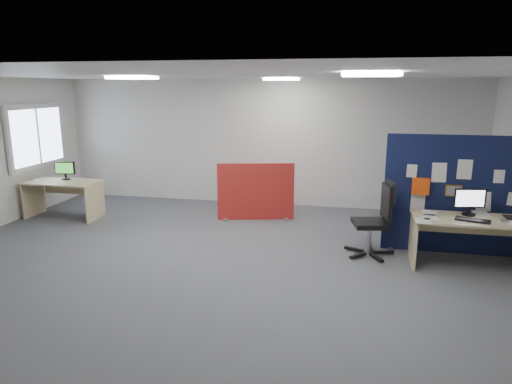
% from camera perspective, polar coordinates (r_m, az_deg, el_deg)
% --- Properties ---
extents(floor, '(9.00, 9.00, 0.00)m').
position_cam_1_polar(floor, '(6.90, -4.44, -8.60)').
color(floor, '#4F5156').
rests_on(floor, ground).
extents(ceiling, '(9.00, 7.00, 0.02)m').
position_cam_1_polar(ceiling, '(6.41, -4.87, 14.42)').
color(ceiling, white).
rests_on(ceiling, wall_back).
extents(wall_back, '(9.00, 0.02, 2.70)m').
position_cam_1_polar(wall_back, '(9.89, 1.15, 6.17)').
color(wall_back, silver).
rests_on(wall_back, floor).
extents(wall_front, '(9.00, 0.02, 2.70)m').
position_cam_1_polar(wall_front, '(3.44, -21.62, -8.31)').
color(wall_front, silver).
rests_on(wall_front, floor).
extents(window, '(0.06, 1.70, 1.30)m').
position_cam_1_polar(window, '(10.33, -25.70, 6.30)').
color(window, white).
rests_on(window, wall_left).
extents(ceiling_lights, '(4.10, 4.10, 0.04)m').
position_cam_1_polar(ceiling_lights, '(6.98, -0.54, 14.11)').
color(ceiling_lights, white).
rests_on(ceiling_lights, ceiling).
extents(navy_divider, '(2.23, 0.30, 1.84)m').
position_cam_1_polar(navy_divider, '(7.60, 23.99, -0.42)').
color(navy_divider, '#0E1235').
rests_on(navy_divider, floor).
extents(main_desk, '(1.67, 0.74, 0.73)m').
position_cam_1_polar(main_desk, '(7.20, 25.48, -4.28)').
color(main_desk, '#D7C38A').
rests_on(main_desk, floor).
extents(monitor_main, '(0.44, 0.19, 0.39)m').
position_cam_1_polar(monitor_main, '(7.22, 25.18, -0.96)').
color(monitor_main, black).
rests_on(monitor_main, main_desk).
extents(keyboard, '(0.48, 0.31, 0.02)m').
position_cam_1_polar(keyboard, '(6.99, 25.45, -3.18)').
color(keyboard, black).
rests_on(keyboard, main_desk).
extents(mouse, '(0.11, 0.07, 0.03)m').
position_cam_1_polar(mouse, '(7.13, 28.58, -3.18)').
color(mouse, '#929397').
rests_on(mouse, main_desk).
extents(red_divider, '(1.45, 0.39, 1.11)m').
position_cam_1_polar(red_divider, '(8.80, -0.03, -0.04)').
color(red_divider, '#A41522').
rests_on(red_divider, floor).
extents(second_desk, '(1.42, 0.71, 0.73)m').
position_cam_1_polar(second_desk, '(9.75, -22.86, 0.21)').
color(second_desk, '#D7C38A').
rests_on(second_desk, floor).
extents(monitor_second, '(0.39, 0.18, 0.36)m').
position_cam_1_polar(monitor_second, '(9.81, -22.76, 2.59)').
color(monitor_second, black).
rests_on(monitor_second, second_desk).
extents(office_chair, '(0.76, 0.75, 1.14)m').
position_cam_1_polar(office_chair, '(7.16, 15.03, -2.73)').
color(office_chair, black).
rests_on(office_chair, floor).
extents(desk_papers, '(1.46, 0.88, 0.00)m').
position_cam_1_polar(desk_papers, '(7.06, 23.69, -2.95)').
color(desk_papers, white).
rests_on(desk_papers, main_desk).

